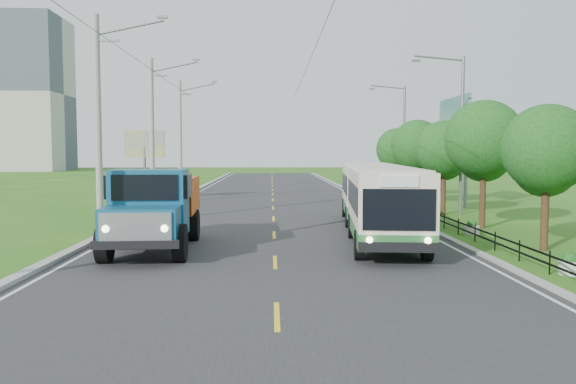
{
  "coord_description": "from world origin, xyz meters",
  "views": [
    {
      "loc": [
        -0.12,
        -17.92,
        3.55
      ],
      "look_at": [
        0.59,
        5.61,
        1.9
      ],
      "focal_mm": 35.0,
      "sensor_mm": 36.0,
      "label": 1
    }
  ],
  "objects_px": {
    "planter_near": "(472,228)",
    "tree_fifth": "(417,148)",
    "pole_near": "(99,120)",
    "tree_third": "(484,143)",
    "dump_truck": "(155,204)",
    "tree_second": "(546,154)",
    "tree_fourth": "(444,152)",
    "pole_mid": "(152,130)",
    "pole_far": "(181,136)",
    "planter_mid": "(422,209)",
    "billboard_right": "(454,126)",
    "bus": "(376,194)",
    "billboard_left": "(144,148)",
    "streetlight_mid": "(459,129)",
    "planter_front": "(570,265)",
    "streetlight_far": "(402,136)",
    "tree_back": "(398,151)",
    "planter_far": "(392,198)"
  },
  "relations": [
    {
      "from": "tree_third",
      "to": "tree_fourth",
      "type": "relative_size",
      "value": 1.11
    },
    {
      "from": "tree_second",
      "to": "streetlight_mid",
      "type": "bearing_deg",
      "value": 86.21
    },
    {
      "from": "planter_far",
      "to": "tree_fourth",
      "type": "bearing_deg",
      "value": -80.92
    },
    {
      "from": "tree_fourth",
      "to": "planter_mid",
      "type": "bearing_deg",
      "value": -173.61
    },
    {
      "from": "pole_mid",
      "to": "pole_far",
      "type": "bearing_deg",
      "value": 90.0
    },
    {
      "from": "billboard_right",
      "to": "bus",
      "type": "distance_m",
      "value": 16.11
    },
    {
      "from": "tree_back",
      "to": "tree_third",
      "type": "bearing_deg",
      "value": -90.0
    },
    {
      "from": "tree_fourth",
      "to": "planter_near",
      "type": "height_order",
      "value": "tree_fourth"
    },
    {
      "from": "tree_third",
      "to": "dump_truck",
      "type": "relative_size",
      "value": 0.84
    },
    {
      "from": "planter_mid",
      "to": "billboard_right",
      "type": "relative_size",
      "value": 0.09
    },
    {
      "from": "streetlight_far",
      "to": "planter_mid",
      "type": "relative_size",
      "value": 13.54
    },
    {
      "from": "tree_third",
      "to": "planter_mid",
      "type": "xyz_separation_m",
      "value": [
        -1.26,
        5.86,
        -3.7
      ]
    },
    {
      "from": "streetlight_far",
      "to": "tree_second",
      "type": "bearing_deg",
      "value": -91.74
    },
    {
      "from": "tree_second",
      "to": "tree_fourth",
      "type": "distance_m",
      "value": 12.0
    },
    {
      "from": "streetlight_far",
      "to": "pole_near",
      "type": "bearing_deg",
      "value": -134.86
    },
    {
      "from": "pole_mid",
      "to": "planter_mid",
      "type": "bearing_deg",
      "value": -22.54
    },
    {
      "from": "tree_fifth",
      "to": "billboard_right",
      "type": "height_order",
      "value": "billboard_right"
    },
    {
      "from": "tree_second",
      "to": "planter_mid",
      "type": "relative_size",
      "value": 7.91
    },
    {
      "from": "pole_far",
      "to": "streetlight_far",
      "type": "xyz_separation_m",
      "value": [
        18.9,
        -5.0,
        -0.19
      ]
    },
    {
      "from": "tree_fifth",
      "to": "planter_mid",
      "type": "bearing_deg",
      "value": -101.56
    },
    {
      "from": "planter_near",
      "to": "dump_truck",
      "type": "distance_m",
      "value": 13.49
    },
    {
      "from": "bus",
      "to": "billboard_left",
      "type": "bearing_deg",
      "value": 133.87
    },
    {
      "from": "pole_mid",
      "to": "planter_near",
      "type": "xyz_separation_m",
      "value": [
        16.86,
        -15.0,
        -4.81
      ]
    },
    {
      "from": "planter_near",
      "to": "pole_near",
      "type": "bearing_deg",
      "value": 169.91
    },
    {
      "from": "tree_back",
      "to": "planter_far",
      "type": "xyz_separation_m",
      "value": [
        -1.26,
        -4.14,
        -3.37
      ]
    },
    {
      "from": "pole_mid",
      "to": "tree_second",
      "type": "height_order",
      "value": "pole_mid"
    },
    {
      "from": "pole_mid",
      "to": "streetlight_far",
      "type": "bearing_deg",
      "value": 20.32
    },
    {
      "from": "pole_near",
      "to": "planter_front",
      "type": "bearing_deg",
      "value": -33.12
    },
    {
      "from": "billboard_right",
      "to": "bus",
      "type": "xyz_separation_m",
      "value": [
        -7.83,
        -13.61,
        -3.58
      ]
    },
    {
      "from": "streetlight_mid",
      "to": "streetlight_far",
      "type": "height_order",
      "value": "same"
    },
    {
      "from": "planter_near",
      "to": "tree_fifth",
      "type": "bearing_deg",
      "value": 84.92
    },
    {
      "from": "planter_front",
      "to": "streetlight_far",
      "type": "bearing_deg",
      "value": 86.11
    },
    {
      "from": "planter_mid",
      "to": "billboard_left",
      "type": "distance_m",
      "value": 20.99
    },
    {
      "from": "pole_near",
      "to": "billboard_left",
      "type": "relative_size",
      "value": 1.92
    },
    {
      "from": "tree_second",
      "to": "streetlight_far",
      "type": "xyz_separation_m",
      "value": [
        0.79,
        25.86,
        1.38
      ]
    },
    {
      "from": "pole_far",
      "to": "billboard_left",
      "type": "distance_m",
      "value": 9.17
    },
    {
      "from": "streetlight_far",
      "to": "planter_mid",
      "type": "height_order",
      "value": "streetlight_far"
    },
    {
      "from": "planter_mid",
      "to": "planter_far",
      "type": "bearing_deg",
      "value": 90.0
    },
    {
      "from": "streetlight_mid",
      "to": "planter_near",
      "type": "height_order",
      "value": "streetlight_mid"
    },
    {
      "from": "pole_near",
      "to": "pole_far",
      "type": "distance_m",
      "value": 24.0
    },
    {
      "from": "pole_near",
      "to": "planter_mid",
      "type": "bearing_deg",
      "value": 16.52
    },
    {
      "from": "planter_far",
      "to": "dump_truck",
      "type": "bearing_deg",
      "value": -123.72
    },
    {
      "from": "streetlight_mid",
      "to": "planter_far",
      "type": "height_order",
      "value": "streetlight_mid"
    },
    {
      "from": "tree_back",
      "to": "planter_front",
      "type": "distance_m",
      "value": 28.37
    },
    {
      "from": "streetlight_mid",
      "to": "billboard_right",
      "type": "distance_m",
      "value": 6.24
    },
    {
      "from": "tree_fourth",
      "to": "billboard_left",
      "type": "bearing_deg",
      "value": 153.01
    },
    {
      "from": "streetlight_mid",
      "to": "planter_front",
      "type": "height_order",
      "value": "streetlight_mid"
    },
    {
      "from": "pole_mid",
      "to": "billboard_right",
      "type": "distance_m",
      "value": 20.59
    },
    {
      "from": "pole_near",
      "to": "tree_third",
      "type": "xyz_separation_m",
      "value": [
        18.12,
        -0.86,
        -1.11
      ]
    },
    {
      "from": "tree_back",
      "to": "streetlight_mid",
      "type": "distance_m",
      "value": 12.23
    }
  ]
}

